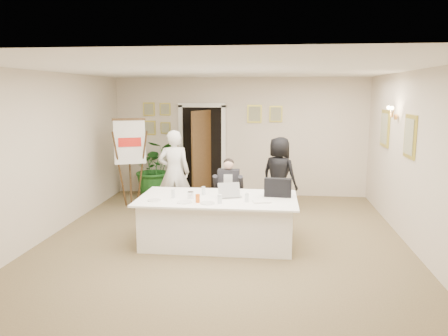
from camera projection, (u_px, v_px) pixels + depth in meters
floor at (223, 242)px, 7.24m from camera, size 7.00×7.00×0.00m
ceiling at (223, 69)px, 6.76m from camera, size 6.00×7.00×0.02m
wall_back at (240, 137)px, 10.42m from camera, size 6.00×0.10×2.80m
wall_front at (175, 222)px, 3.57m from camera, size 6.00×0.10×2.80m
wall_left at (46, 156)px, 7.32m from camera, size 0.10×7.00×2.80m
wall_right at (418, 162)px, 6.67m from camera, size 0.10×7.00×2.80m
doorway at (202, 152)px, 10.41m from camera, size 1.14×0.86×2.20m
pictures_back_wall at (206, 118)px, 10.40m from camera, size 3.40×0.06×0.80m
pictures_right_wall at (396, 132)px, 7.79m from camera, size 0.06×2.20×0.80m
wall_sconce at (393, 112)px, 7.73m from camera, size 0.20×0.30×0.24m
conference_table at (218, 220)px, 7.11m from camera, size 2.54×1.36×0.78m
seated_man at (228, 191)px, 8.13m from camera, size 0.56×0.60×1.26m
flip_chart at (130, 167)px, 9.36m from camera, size 0.68×0.52×1.88m
standing_man at (174, 172)px, 8.78m from camera, size 0.69×0.52×1.72m
standing_woman at (279, 175)px, 8.93m from camera, size 0.91×0.81×1.56m
potted_palm at (155, 168)px, 10.43m from camera, size 1.41×1.29×1.34m
laptop at (230, 188)px, 7.09m from camera, size 0.46×0.47×0.28m
laptop_bag at (278, 188)px, 7.06m from camera, size 0.44×0.16×0.31m
paper_stack at (262, 201)px, 6.73m from camera, size 0.31×0.25×0.03m
plate_left at (154, 200)px, 6.82m from camera, size 0.25×0.25×0.01m
plate_mid at (184, 202)px, 6.71m from camera, size 0.26×0.26×0.01m
plate_near at (207, 203)px, 6.66m from camera, size 0.26×0.26×0.01m
glass_a at (173, 194)px, 7.00m from camera, size 0.07×0.07×0.14m
glass_b at (220, 199)px, 6.65m from camera, size 0.08×0.08×0.14m
glass_c at (247, 198)px, 6.74m from camera, size 0.07×0.07×0.14m
glass_d at (204, 191)px, 7.21m from camera, size 0.07×0.07×0.14m
oj_glass at (198, 198)px, 6.71m from camera, size 0.07×0.07×0.13m
steel_jug at (191, 195)px, 6.97m from camera, size 0.11×0.11×0.11m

